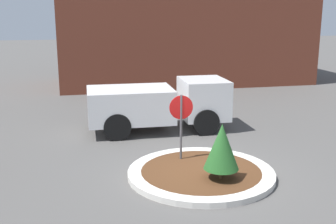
{
  "coord_description": "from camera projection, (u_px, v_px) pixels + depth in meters",
  "views": [
    {
      "loc": [
        -3.38,
        -10.77,
        4.61
      ],
      "look_at": [
        -0.3,
        2.97,
        1.19
      ],
      "focal_mm": 45.0,
      "sensor_mm": 36.0,
      "label": 1
    }
  ],
  "objects": [
    {
      "name": "stop_sign",
      "position": [
        181.0,
        117.0,
        12.61
      ],
      "size": [
        0.73,
        0.07,
        2.16
      ],
      "color": "#4C4C51",
      "rests_on": "ground_plane"
    },
    {
      "name": "traffic_island",
      "position": [
        201.0,
        173.0,
        12.0
      ],
      "size": [
        4.18,
        4.18,
        0.17
      ],
      "color": "beige",
      "rests_on": "ground_plane"
    },
    {
      "name": "storefront_building",
      "position": [
        184.0,
        21.0,
        26.88
      ],
      "size": [
        15.77,
        6.07,
        7.85
      ],
      "color": "brown",
      "rests_on": "ground_plane"
    },
    {
      "name": "ground_plane",
      "position": [
        201.0,
        176.0,
        12.02
      ],
      "size": [
        120.0,
        120.0,
        0.0
      ],
      "primitive_type": "plane",
      "color": "#514F4C"
    },
    {
      "name": "utility_truck",
      "position": [
        159.0,
        103.0,
        16.34
      ],
      "size": [
        5.43,
        2.37,
        1.97
      ],
      "rotation": [
        0.0,
        0.0,
        -0.03
      ],
      "color": "silver",
      "rests_on": "ground_plane"
    },
    {
      "name": "island_shrub",
      "position": [
        222.0,
        147.0,
        11.19
      ],
      "size": [
        0.95,
        0.95,
        1.53
      ],
      "color": "brown",
      "rests_on": "traffic_island"
    }
  ]
}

